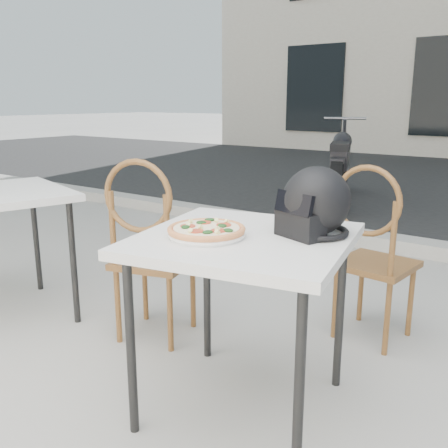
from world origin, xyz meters
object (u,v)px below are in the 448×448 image
Objects in this scene: helmet at (315,205)px; motorcycle at (340,166)px; cafe_table_main at (244,252)px; cafe_chair_side at (148,242)px; plate at (206,235)px; cafe_chair_main at (372,245)px; pizza at (207,229)px.

motorcycle is at bearing 130.25° from helmet.
cafe_table_main is 0.94× the size of cafe_chair_side.
plate is 0.37× the size of cafe_chair_main.
cafe_table_main is 0.81m from cafe_chair_side.
pizza is at bearing 136.34° from cafe_chair_side.
plate is at bearing 78.86° from cafe_chair_main.
cafe_chair_side is at bearing 152.83° from pizza.
cafe_table_main is 4.75m from motorcycle.
cafe_chair_main is 1.20m from cafe_chair_side.
pizza is at bearing -121.07° from helmet.
cafe_table_main is 0.34m from helmet.
plate is at bearing -121.06° from helmet.
helmet is at bearing 39.96° from plate.
motorcycle is (-0.71, 4.28, -0.09)m from cafe_chair_side.
pizza is at bearing -93.37° from motorcycle.
plate is (-0.11, -0.11, 0.08)m from cafe_table_main.
plate is at bearing -93.37° from motorcycle.
motorcycle reaches higher than cafe_chair_side.
plate is 1.05× the size of helmet.
helmet reaches higher than cafe_table_main.
motorcycle is (-1.36, 4.62, -0.33)m from pizza.
cafe_table_main is 2.74× the size of helmet.
plate is at bearing -130.98° from pizza.
plate is 0.89× the size of pizza.
cafe_chair_main is (0.33, 1.02, -0.26)m from pizza.
motorcycle reaches higher than cafe_chair_main.
cafe_table_main is 2.62× the size of plate.
motorcycle is at bearing 106.39° from plate.
motorcycle reaches higher than helmet.
motorcycle is (-1.36, 4.62, -0.31)m from plate.
cafe_chair_side reaches higher than cafe_chair_main.
cafe_chair_side is (-0.98, -0.69, 0.02)m from cafe_chair_main.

